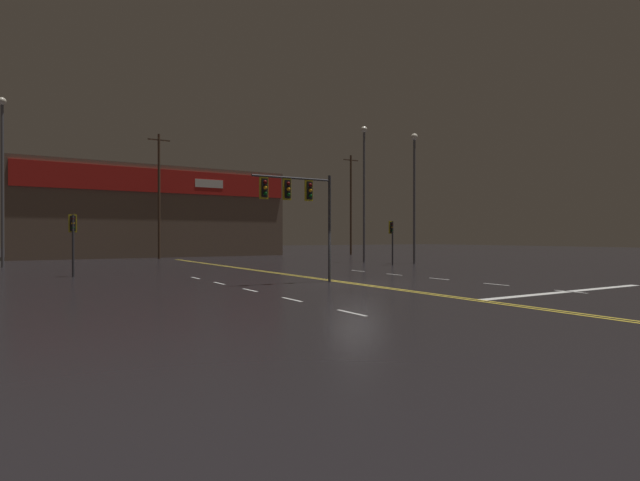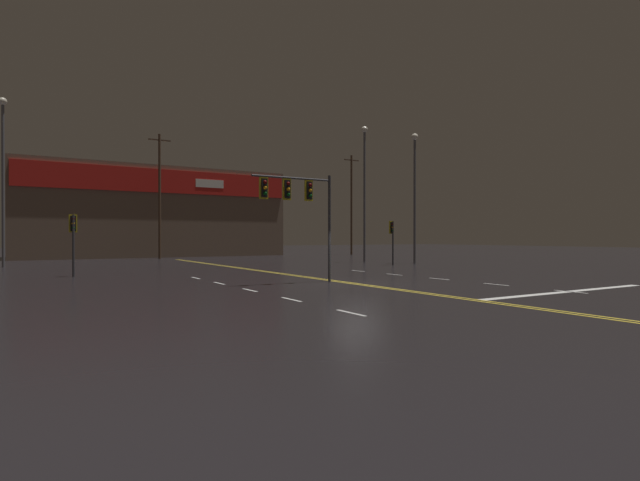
{
  "view_description": "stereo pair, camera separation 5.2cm",
  "coord_description": "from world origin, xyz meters",
  "views": [
    {
      "loc": [
        -13.54,
        -18.85,
        2.16
      ],
      "look_at": [
        0.0,
        3.19,
        2.0
      ],
      "focal_mm": 28.0,
      "sensor_mm": 36.0,
      "label": 1
    },
    {
      "loc": [
        -13.5,
        -18.87,
        2.16
      ],
      "look_at": [
        0.0,
        3.19,
        2.0
      ],
      "focal_mm": 28.0,
      "sensor_mm": 36.0,
      "label": 2
    }
  ],
  "objects": [
    {
      "name": "traffic_signal_median",
      "position": [
        -2.24,
        1.59,
        4.04
      ],
      "size": [
        4.17,
        0.36,
        5.18
      ],
      "color": "#38383D",
      "rests_on": "ground"
    },
    {
      "name": "traffic_signal_corner_northwest",
      "position": [
        -10.79,
        11.58,
        2.52
      ],
      "size": [
        0.42,
        0.36,
        3.43
      ],
      "color": "#38383D",
      "rests_on": "ground"
    },
    {
      "name": "streetlight_near_right",
      "position": [
        14.7,
        12.2,
        6.75
      ],
      "size": [
        0.56,
        0.56,
        10.76
      ],
      "color": "#59595E",
      "rests_on": "ground"
    },
    {
      "name": "streetlight_near_left",
      "position": [
        12.65,
        16.38,
        7.37
      ],
      "size": [
        0.56,
        0.56,
        11.91
      ],
      "color": "#59595E",
      "rests_on": "ground"
    },
    {
      "name": "traffic_signal_corner_northeast",
      "position": [
        11.56,
        11.32,
        2.53
      ],
      "size": [
        0.42,
        0.36,
        3.45
      ],
      "color": "#38383D",
      "rests_on": "ground"
    },
    {
      "name": "road_markings",
      "position": [
        1.08,
        -1.45,
        0.0
      ],
      "size": [
        15.81,
        60.0,
        0.01
      ],
      "color": "gold",
      "rests_on": "ground"
    },
    {
      "name": "utility_pole_row",
      "position": [
        -0.37,
        32.53,
        6.5
      ],
      "size": [
        47.06,
        0.26,
        12.7
      ],
      "color": "#4C3828",
      "rests_on": "ground"
    },
    {
      "name": "ground_plane",
      "position": [
        0.0,
        0.0,
        0.0
      ],
      "size": [
        200.0,
        200.0,
        0.0
      ],
      "primitive_type": "plane",
      "color": "black"
    },
    {
      "name": "building_backdrop",
      "position": [
        0.0,
        40.1,
        4.96
      ],
      "size": [
        28.57,
        10.23,
        9.89
      ],
      "color": "brown",
      "rests_on": "ground"
    },
    {
      "name": "streetlight_median_approach",
      "position": [
        -14.25,
        23.7,
        7.54
      ],
      "size": [
        0.56,
        0.56,
        12.24
      ],
      "color": "#59595E",
      "rests_on": "ground"
    }
  ]
}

